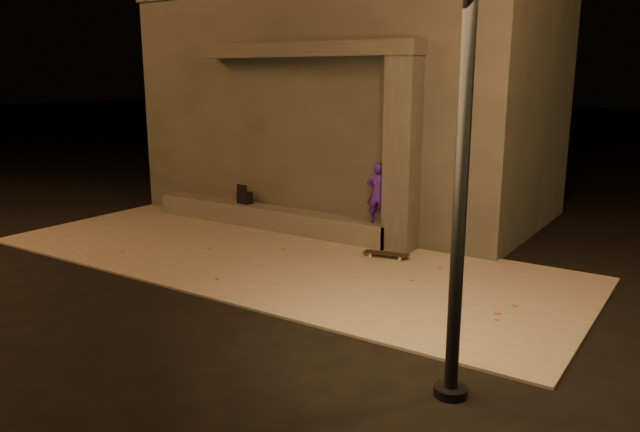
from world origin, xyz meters
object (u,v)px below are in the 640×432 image
Objects in this scene: column at (402,156)px; skateboarder at (378,193)px; skateboard at (386,254)px; backpack at (245,197)px.

skateboarder is (-0.50, 0.00, -0.75)m from column.
skateboard is at bearing -85.49° from column.
skateboard is (3.90, -0.65, -0.53)m from backpack.
backpack is 0.51× the size of skateboard.
backpack is (-3.35, 0.00, -0.45)m from skateboarder.
skateboard is (0.05, -0.65, -1.72)m from column.
column is at bearing 84.66° from skateboard.
skateboard is (0.55, -0.65, -0.97)m from skateboarder.
column reaches higher than skateboarder.
column is 1.84m from skateboard.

